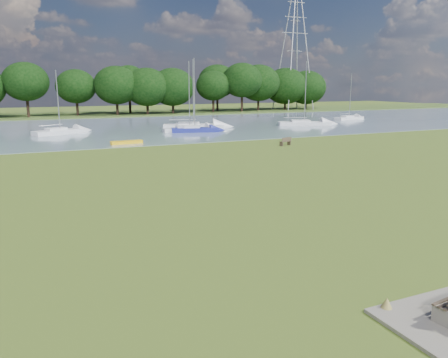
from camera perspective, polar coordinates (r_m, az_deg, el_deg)
name	(u,v)px	position (r m, az deg, el deg)	size (l,w,h in m)	color
ground	(236,198)	(23.76, 1.52, -2.51)	(220.00, 220.00, 0.00)	olive
river	(106,129)	(63.77, -15.16, 6.37)	(220.00, 40.00, 0.10)	gray
far_bank	(81,115)	(93.42, -18.18, 7.92)	(220.00, 20.00, 0.40)	#4C6626
riverbank_bench	(286,141)	(44.63, 8.07, 4.89)	(1.44, 0.81, 0.85)	brown
kayak	(127,142)	(46.30, -12.61, 4.71)	(3.26, 0.76, 0.33)	yellow
pylon	(295,30)	(108.90, 9.29, 18.64)	(7.02, 4.92, 29.16)	#AFAFB0
tree_line	(56,82)	(88.86, -21.14, 11.71)	(132.01, 9.01, 10.90)	black
sailboat_0	(193,125)	(61.70, -4.07, 7.08)	(8.72, 5.03, 9.42)	white
sailboat_1	(189,128)	(57.45, -4.58, 6.66)	(7.13, 2.57, 8.90)	white
sailboat_2	(349,117)	(79.97, 16.00, 7.78)	(6.06, 2.61, 7.91)	white
sailboat_3	(194,128)	(56.67, -3.91, 6.67)	(6.22, 2.95, 9.24)	navy
sailboat_4	(304,122)	(67.35, 10.37, 7.33)	(8.01, 4.90, 9.34)	white
sailboat_8	(60,130)	(57.82, -20.67, 5.98)	(6.76, 4.45, 7.71)	white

